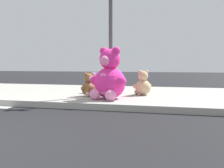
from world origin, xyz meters
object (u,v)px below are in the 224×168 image
object	(u,v)px
sign_pole	(111,35)
plush_lavender	(95,84)
plush_brown	(89,87)
plush_tan	(143,85)
plush_pink_large	(109,78)
plush_red	(116,85)

from	to	relation	value
sign_pole	plush_lavender	world-z (taller)	sign_pole
plush_brown	plush_tan	size ratio (longest dim) A/B	0.91
plush_tan	sign_pole	bearing A→B (deg)	-156.32
sign_pole	plush_pink_large	size ratio (longest dim) A/B	2.42
plush_tan	plush_brown	bearing A→B (deg)	-156.97
plush_pink_large	plush_brown	size ratio (longest dim) A/B	2.00
sign_pole	plush_lavender	size ratio (longest dim) A/B	4.97
sign_pole	plush_lavender	bearing A→B (deg)	136.17
plush_pink_large	plush_red	xyz separation A→B (m)	(-0.09, 1.23, -0.27)
sign_pole	plush_lavender	xyz separation A→B (m)	(-0.64, 0.61, -1.44)
plush_pink_large	plush_tan	size ratio (longest dim) A/B	1.83
plush_pink_large	plush_red	bearing A→B (deg)	94.35
sign_pole	plush_brown	distance (m)	1.56
plush_tan	plush_red	xyz separation A→B (m)	(-0.85, 0.27, -0.03)
plush_pink_large	plush_brown	xyz separation A→B (m)	(-0.66, 0.36, -0.26)
plush_pink_large	plush_tan	distance (m)	1.25
sign_pole	plush_red	size ratio (longest dim) A/B	4.92
plush_pink_large	plush_red	world-z (taller)	plush_pink_large
plush_pink_large	plush_tan	xyz separation A→B (m)	(0.76, 0.96, -0.24)
plush_pink_large	plush_lavender	bearing A→B (deg)	121.59
plush_lavender	plush_red	distance (m)	0.65
plush_pink_large	plush_red	size ratio (longest dim) A/B	2.03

